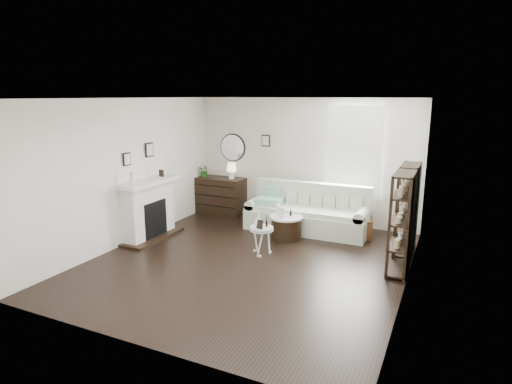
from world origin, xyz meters
The scene contains 18 objects.
room centered at (0.73, 2.70, 1.60)m, with size 5.50×5.50×5.50m.
fireplace centered at (-2.32, 0.30, 0.54)m, with size 0.50×1.40×1.84m.
shelf_unit_far centered at (2.33, 1.55, 0.80)m, with size 0.30×0.80×1.60m.
shelf_unit_near centered at (2.33, 0.65, 0.80)m, with size 0.30×0.80×1.60m.
sofa centered at (0.34, 2.08, 0.32)m, with size 2.49×0.86×0.97m.
quilt centered at (-0.47, 1.95, 0.57)m, with size 0.55×0.45×0.14m, color #238154.
suitcase centered at (1.38, 1.95, 0.19)m, with size 0.58×0.19×0.38m, color brown.
dresser centered at (-2.03, 2.47, 0.43)m, with size 1.29×0.55×0.86m.
table_lamp centered at (-1.65, 2.47, 1.05)m, with size 0.24×0.24×0.37m, color white, non-canonical shape.
potted_plant centered at (-2.35, 2.42, 1.00)m, with size 0.26×0.22×0.29m, color #1F5317.
drum_table centered at (0.13, 1.40, 0.23)m, with size 0.64×0.64×0.45m.
pedestal_table centered at (0.05, 0.40, 0.46)m, with size 0.42×0.42×0.50m.
eiffel_drum centered at (0.20, 1.44, 0.55)m, with size 0.11×0.11×0.20m, color black, non-canonical shape.
bottle_drum centered at (-0.03, 1.33, 0.59)m, with size 0.07×0.07×0.29m, color silver.
card_frame_drum centered at (0.08, 1.24, 0.55)m, with size 0.15×0.01×0.20m, color silver.
eiffel_ped centered at (0.13, 0.43, 0.60)m, with size 0.12×0.12×0.20m, color black, non-canonical shape.
flask_ped centered at (-0.02, 0.42, 0.63)m, with size 0.14×0.14×0.26m, color silver, non-canonical shape.
card_frame_ped centered at (0.07, 0.29, 0.58)m, with size 0.12×0.01×0.16m, color black.
Camera 1 is at (2.98, -6.09, 2.74)m, focal length 30.00 mm.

